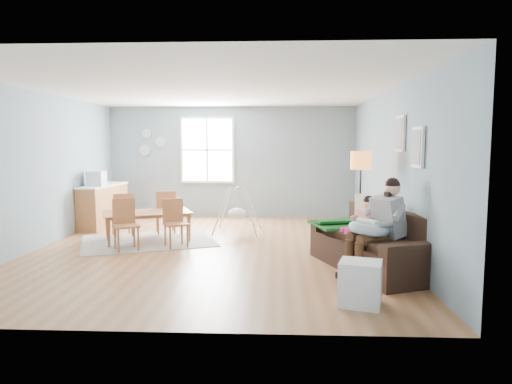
{
  "coord_description": "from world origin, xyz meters",
  "views": [
    {
      "loc": [
        1.11,
        -7.65,
        1.79
      ],
      "look_at": [
        0.76,
        -0.12,
        1.0
      ],
      "focal_mm": 32.0,
      "sensor_mm": 36.0,
      "label": 1
    }
  ],
  "objects_px": {
    "baby_swing": "(237,213)",
    "father": "(379,224)",
    "floor_lamp": "(361,169)",
    "chair_nw": "(123,212)",
    "dining_table": "(148,227)",
    "chair_ne": "(166,210)",
    "toddler": "(363,218)",
    "chair_se": "(175,220)",
    "sofa": "(374,248)",
    "storage_cube": "(359,283)",
    "counter": "(103,205)",
    "monitor": "(96,178)",
    "chair_sw": "(125,221)"
  },
  "relations": [
    {
      "from": "baby_swing",
      "to": "father",
      "type": "bearing_deg",
      "value": -52.89
    },
    {
      "from": "floor_lamp",
      "to": "chair_nw",
      "type": "height_order",
      "value": "floor_lamp"
    },
    {
      "from": "dining_table",
      "to": "chair_ne",
      "type": "relative_size",
      "value": 1.78
    },
    {
      "from": "toddler",
      "to": "chair_se",
      "type": "xyz_separation_m",
      "value": [
        -3.05,
        1.17,
        -0.24
      ]
    },
    {
      "from": "sofa",
      "to": "chair_se",
      "type": "xyz_separation_m",
      "value": [
        -3.19,
        1.33,
        0.17
      ]
    },
    {
      "from": "sofa",
      "to": "floor_lamp",
      "type": "height_order",
      "value": "floor_lamp"
    },
    {
      "from": "dining_table",
      "to": "chair_nw",
      "type": "height_order",
      "value": "chair_nw"
    },
    {
      "from": "father",
      "to": "chair_ne",
      "type": "distance_m",
      "value": 4.52
    },
    {
      "from": "father",
      "to": "dining_table",
      "type": "xyz_separation_m",
      "value": [
        -3.77,
        2.04,
        -0.44
      ]
    },
    {
      "from": "storage_cube",
      "to": "chair_nw",
      "type": "distance_m",
      "value": 5.32
    },
    {
      "from": "floor_lamp",
      "to": "storage_cube",
      "type": "xyz_separation_m",
      "value": [
        -0.45,
        -2.57,
        -1.14
      ]
    },
    {
      "from": "counter",
      "to": "baby_swing",
      "type": "xyz_separation_m",
      "value": [
        3.01,
        -0.69,
        -0.05
      ]
    },
    {
      "from": "sofa",
      "to": "dining_table",
      "type": "distance_m",
      "value": 4.15
    },
    {
      "from": "father",
      "to": "dining_table",
      "type": "height_order",
      "value": "father"
    },
    {
      "from": "sofa",
      "to": "father",
      "type": "bearing_deg",
      "value": -92.57
    },
    {
      "from": "toddler",
      "to": "chair_ne",
      "type": "bearing_deg",
      "value": 147.12
    },
    {
      "from": "sofa",
      "to": "chair_ne",
      "type": "height_order",
      "value": "chair_ne"
    },
    {
      "from": "dining_table",
      "to": "counter",
      "type": "height_order",
      "value": "counter"
    },
    {
      "from": "storage_cube",
      "to": "baby_swing",
      "type": "xyz_separation_m",
      "value": [
        -1.72,
        4.06,
        0.16
      ]
    },
    {
      "from": "monitor",
      "to": "counter",
      "type": "bearing_deg",
      "value": 87.74
    },
    {
      "from": "father",
      "to": "baby_swing",
      "type": "height_order",
      "value": "father"
    },
    {
      "from": "dining_table",
      "to": "counter",
      "type": "relative_size",
      "value": 0.94
    },
    {
      "from": "sofa",
      "to": "monitor",
      "type": "distance_m",
      "value": 6.04
    },
    {
      "from": "baby_swing",
      "to": "sofa",
      "type": "bearing_deg",
      "value": -49.3
    },
    {
      "from": "chair_nw",
      "to": "counter",
      "type": "height_order",
      "value": "counter"
    },
    {
      "from": "chair_se",
      "to": "chair_ne",
      "type": "distance_m",
      "value": 1.15
    },
    {
      "from": "toddler",
      "to": "chair_se",
      "type": "distance_m",
      "value": 3.27
    },
    {
      "from": "chair_ne",
      "to": "counter",
      "type": "distance_m",
      "value": 1.81
    },
    {
      "from": "father",
      "to": "dining_table",
      "type": "distance_m",
      "value": 4.31
    },
    {
      "from": "chair_sw",
      "to": "monitor",
      "type": "relative_size",
      "value": 2.62
    },
    {
      "from": "father",
      "to": "counter",
      "type": "xyz_separation_m",
      "value": [
        -5.19,
        3.58,
        -0.25
      ]
    },
    {
      "from": "chair_sw",
      "to": "floor_lamp",
      "type": "bearing_deg",
      "value": 0.63
    },
    {
      "from": "storage_cube",
      "to": "dining_table",
      "type": "xyz_separation_m",
      "value": [
        -3.31,
        3.22,
        0.02
      ]
    },
    {
      "from": "dining_table",
      "to": "monitor",
      "type": "height_order",
      "value": "monitor"
    },
    {
      "from": "dining_table",
      "to": "chair_ne",
      "type": "distance_m",
      "value": 0.74
    },
    {
      "from": "sofa",
      "to": "baby_swing",
      "type": "distance_m",
      "value": 3.37
    },
    {
      "from": "chair_sw",
      "to": "chair_ne",
      "type": "xyz_separation_m",
      "value": [
        0.36,
        1.38,
        -0.0
      ]
    },
    {
      "from": "storage_cube",
      "to": "chair_se",
      "type": "xyz_separation_m",
      "value": [
        -2.72,
        2.84,
        0.22
      ]
    },
    {
      "from": "chair_ne",
      "to": "counter",
      "type": "xyz_separation_m",
      "value": [
        -1.59,
        0.85,
        -0.03
      ]
    },
    {
      "from": "toddler",
      "to": "dining_table",
      "type": "xyz_separation_m",
      "value": [
        -3.64,
        1.56,
        -0.44
      ]
    },
    {
      "from": "sofa",
      "to": "floor_lamp",
      "type": "distance_m",
      "value": 1.52
    },
    {
      "from": "floor_lamp",
      "to": "dining_table",
      "type": "distance_m",
      "value": 3.98
    },
    {
      "from": "floor_lamp",
      "to": "chair_ne",
      "type": "distance_m",
      "value": 3.93
    },
    {
      "from": "sofa",
      "to": "monitor",
      "type": "xyz_separation_m",
      "value": [
        -5.22,
        2.94,
        0.77
      ]
    },
    {
      "from": "father",
      "to": "chair_nw",
      "type": "height_order",
      "value": "father"
    },
    {
      "from": "chair_se",
      "to": "father",
      "type": "bearing_deg",
      "value": -27.55
    },
    {
      "from": "floor_lamp",
      "to": "chair_se",
      "type": "relative_size",
      "value": 2.0
    },
    {
      "from": "dining_table",
      "to": "chair_ne",
      "type": "bearing_deg",
      "value": 53.35
    },
    {
      "from": "chair_sw",
      "to": "counter",
      "type": "relative_size",
      "value": 0.53
    },
    {
      "from": "chair_se",
      "to": "storage_cube",
      "type": "bearing_deg",
      "value": -46.25
    }
  ]
}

